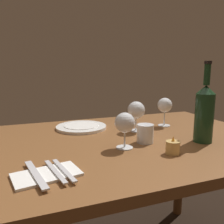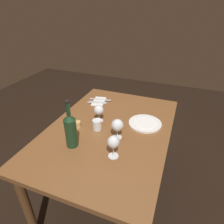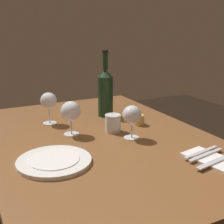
{
  "view_description": "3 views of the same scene",
  "coord_description": "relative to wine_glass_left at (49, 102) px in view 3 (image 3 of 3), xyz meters",
  "views": [
    {
      "loc": [
        0.43,
        0.93,
        1.05
      ],
      "look_at": [
        0.05,
        -0.06,
        0.85
      ],
      "focal_mm": 38.24,
      "sensor_mm": 36.0,
      "label": 1
    },
    {
      "loc": [
        -1.14,
        -0.46,
        1.6
      ],
      "look_at": [
        0.03,
        -0.01,
        0.87
      ],
      "focal_mm": 31.17,
      "sensor_mm": 36.0,
      "label": 2
    },
    {
      "loc": [
        1.11,
        -0.5,
        1.21
      ],
      "look_at": [
        0.05,
        0.03,
        0.86
      ],
      "focal_mm": 49.35,
      "sensor_mm": 36.0,
      "label": 3
    }
  ],
  "objects": [
    {
      "name": "folded_napkin",
      "position": [
        0.66,
        0.4,
        -0.11
      ],
      "size": [
        0.21,
        0.14,
        0.01
      ],
      "color": "white",
      "rests_on": "dining_table"
    },
    {
      "name": "wine_glass_right",
      "position": [
        0.19,
        0.04,
        -0.01
      ],
      "size": [
        0.09,
        0.09,
        0.15
      ],
      "color": "white",
      "rests_on": "dining_table"
    },
    {
      "name": "fork_inner",
      "position": [
        0.63,
        0.4,
        -0.1
      ],
      "size": [
        0.05,
        0.18,
        0.0
      ],
      "color": "silver",
      "rests_on": "folded_napkin"
    },
    {
      "name": "wine_glass_centre",
      "position": [
        0.34,
        0.25,
        -0.01
      ],
      "size": [
        0.08,
        0.08,
        0.14
      ],
      "color": "white",
      "rests_on": "dining_table"
    },
    {
      "name": "dinner_plate",
      "position": [
        0.43,
        -0.1,
        -0.1
      ],
      "size": [
        0.26,
        0.26,
        0.02
      ],
      "color": "white",
      "rests_on": "dining_table"
    },
    {
      "name": "fork_outer",
      "position": [
        0.61,
        0.4,
        -0.1
      ],
      "size": [
        0.05,
        0.18,
        0.0
      ],
      "color": "silver",
      "rests_on": "folded_napkin"
    },
    {
      "name": "votive_candle",
      "position": [
        0.2,
        0.37,
        -0.09
      ],
      "size": [
        0.05,
        0.05,
        0.07
      ],
      "color": "#DBB266",
      "rests_on": "dining_table"
    },
    {
      "name": "water_tumbler",
      "position": [
        0.24,
        0.22,
        -0.07
      ],
      "size": [
        0.07,
        0.07,
        0.08
      ],
      "color": "white",
      "rests_on": "dining_table"
    },
    {
      "name": "wine_bottle",
      "position": [
        0.0,
        0.3,
        0.02
      ],
      "size": [
        0.08,
        0.08,
        0.34
      ],
      "color": "#19381E",
      "rests_on": "dining_table"
    },
    {
      "name": "table_knife",
      "position": [
        0.69,
        0.4,
        -0.1
      ],
      "size": [
        0.06,
        0.21,
        0.0
      ],
      "color": "silver",
      "rests_on": "folded_napkin"
    },
    {
      "name": "wine_glass_left",
      "position": [
        0.0,
        0.0,
        0.0
      ],
      "size": [
        0.08,
        0.08,
        0.15
      ],
      "color": "white",
      "rests_on": "dining_table"
    },
    {
      "name": "dining_table",
      "position": [
        0.28,
        0.14,
        -0.2
      ],
      "size": [
        1.3,
        0.9,
        0.74
      ],
      "color": "brown",
      "rests_on": "ground"
    }
  ]
}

